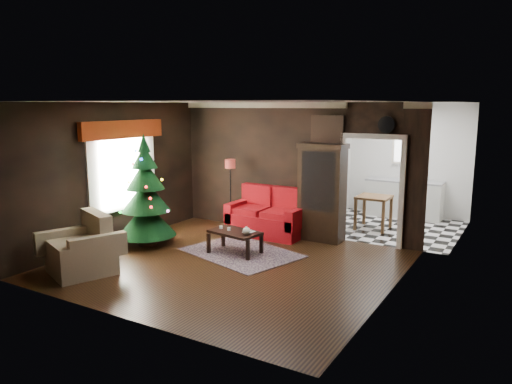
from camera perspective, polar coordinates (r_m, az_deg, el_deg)
The scene contains 26 objects.
floor at distance 8.54m, azimuth -3.10°, elevation -8.55°, with size 5.50×5.50×0.00m, color black.
ceiling at distance 8.09m, azimuth -3.30°, elevation 10.58°, with size 5.50×5.50×0.00m, color white.
wall_back at distance 10.35m, azimuth 4.51°, elevation 2.73°, with size 5.50×5.50×0.00m, color black.
wall_front at distance 6.32m, azimuth -15.89°, elevation -2.53°, with size 5.50×5.50×0.00m, color black.
wall_left at distance 9.98m, azimuth -16.47°, elevation 2.05°, with size 5.50×5.50×0.00m, color black.
wall_right at distance 7.08m, azimuth 15.67°, elevation -1.16°, with size 5.50×5.50×0.00m, color black.
doorway at distance 9.79m, azimuth 13.45°, elevation -0.04°, with size 1.10×0.10×2.10m, color #EFE4CB, non-canonical shape.
left_window at distance 10.08m, azimuth -15.50°, elevation 2.47°, with size 0.05×1.60×1.40m, color white.
valance at distance 9.95m, azimuth -15.40°, elevation 7.12°, with size 0.12×2.10×0.35m, color maroon.
kitchen_floor at distance 11.42m, azimuth 15.48°, elevation -4.05°, with size 3.00×3.00×0.00m, color white.
kitchen_window at distance 12.53m, azimuth 17.60°, elevation 4.98°, with size 0.70×0.06×0.70m, color white.
rug at distance 9.18m, azimuth -1.75°, elevation -7.15°, with size 2.06×1.50×0.01m, color #483944.
loveseat at distance 10.30m, azimuth 1.34°, elevation -2.37°, with size 1.70×0.90×1.00m, color maroon, non-canonical shape.
curio_cabinet at distance 9.91m, azimuth 7.79°, elevation -0.31°, with size 0.90×0.45×1.90m, color black, non-canonical shape.
floor_lamp at distance 10.74m, azimuth -3.04°, elevation -0.05°, with size 0.25×0.25×1.48m, color black, non-canonical shape.
christmas_tree at distance 9.69m, azimuth -12.87°, elevation -0.11°, with size 1.14×1.14×2.17m, color black, non-canonical shape.
armchair at distance 8.51m, azimuth -19.97°, elevation -6.01°, with size 0.98×0.98×1.00m, color beige, non-canonical shape.
coffee_table at distance 9.09m, azimuth -2.50°, elevation -5.91°, with size 0.94×0.56×0.42m, color black, non-canonical shape.
teapot at distance 8.75m, azimuth -1.14°, elevation -4.60°, with size 0.16×0.16×0.15m, color beige, non-canonical shape.
cup_a at distance 9.09m, azimuth -3.23°, elevation -4.37°, with size 0.06×0.06×0.05m, color white.
cup_b at distance 9.22m, azimuth -4.15°, elevation -4.16°, with size 0.06×0.06×0.05m, color white.
book at distance 8.95m, azimuth -1.21°, elevation -4.04°, with size 0.16×0.02×0.21m, color olive.
wall_clock at distance 9.53m, azimuth 15.15°, elevation 7.67°, with size 0.32×0.32×0.06m, color silver.
painting at distance 9.92m, azimuth 8.39°, elevation 7.26°, with size 0.62×0.05×0.52m, color #AB7344.
kitchen_counter at distance 12.46m, azimuth 17.03°, elevation -0.83°, with size 1.80×0.60×0.90m, color silver.
kitchen_table at distance 11.13m, azimuth 13.67°, elevation -2.36°, with size 0.70×0.70×0.75m, color brown, non-canonical shape.
Camera 1 is at (4.50, -6.72, 2.76)m, focal length 33.92 mm.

